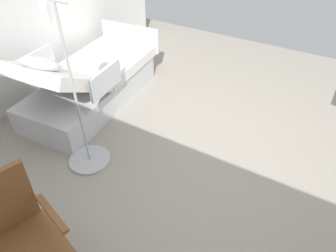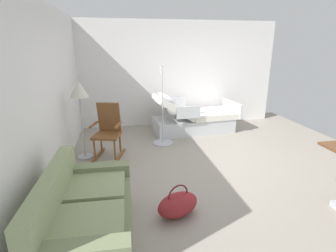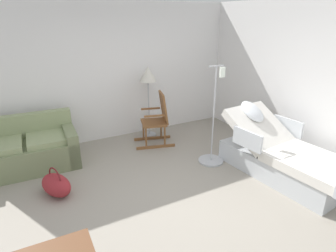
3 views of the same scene
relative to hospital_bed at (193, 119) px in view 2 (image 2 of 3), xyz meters
The scene contains 9 objects.
ground_plane 1.92m from the hospital_bed, behind, with size 6.58×6.58×0.00m, color gray.
back_wall 3.56m from the hospital_bed, 123.72° to the left, with size 5.47×0.10×2.70m, color white.
side_wall 1.33m from the hospital_bed, 15.78° to the left, with size 0.10×5.30×2.70m, color white.
hospital_bed is the anchor object (origin of this frame).
couch 4.19m from the hospital_bed, 148.68° to the left, with size 1.63×0.90×0.85m.
rocking_chair 2.37m from the hospital_bed, 120.96° to the left, with size 0.86×0.66×1.05m.
floor_lamp 2.90m from the hospital_bed, 115.59° to the left, with size 0.34×0.34×1.48m.
duffel_bag 3.46m from the hospital_bed, 160.99° to the left, with size 0.51×0.64×0.43m.
iv_pole 1.14m from the hospital_bed, 128.77° to the left, with size 0.44×0.44×1.69m.
Camera 2 is at (-4.13, 1.55, 2.05)m, focal length 27.75 mm.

